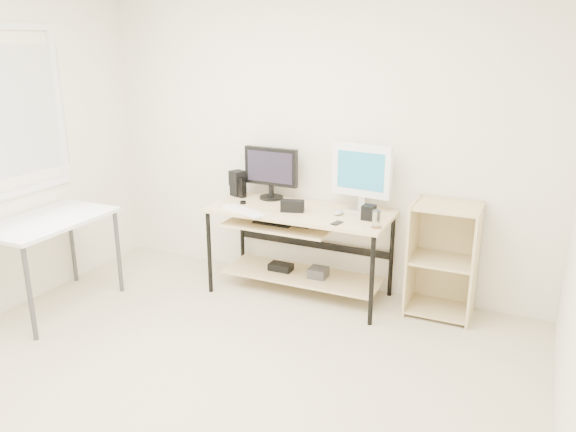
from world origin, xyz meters
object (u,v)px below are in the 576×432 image
(desk, at_px, (297,233))
(white_imac, at_px, (361,172))
(side_table, at_px, (48,229))
(shelf_unit, at_px, (444,258))
(black_monitor, at_px, (271,170))
(audio_controller, at_px, (241,187))

(desk, height_order, white_imac, white_imac)
(desk, height_order, side_table, same)
(shelf_unit, bearing_deg, black_monitor, 178.57)
(desk, bearing_deg, white_imac, 22.83)
(shelf_unit, height_order, white_imac, white_imac)
(black_monitor, xyz_separation_m, white_imac, (0.81, 0.00, 0.05))
(side_table, bearing_deg, desk, 32.65)
(desk, relative_size, white_imac, 2.77)
(black_monitor, relative_size, audio_controller, 2.81)
(black_monitor, height_order, audio_controller, black_monitor)
(black_monitor, distance_m, white_imac, 0.81)
(desk, bearing_deg, black_monitor, 149.54)
(black_monitor, bearing_deg, white_imac, 2.02)
(side_table, relative_size, black_monitor, 2.03)
(audio_controller, bearing_deg, black_monitor, 29.22)
(side_table, bearing_deg, white_imac, 30.63)
(black_monitor, bearing_deg, desk, -28.49)
(white_imac, bearing_deg, black_monitor, -172.71)
(side_table, bearing_deg, shelf_unit, 23.33)
(desk, distance_m, audio_controller, 0.69)
(side_table, relative_size, white_imac, 1.85)
(white_imac, distance_m, audio_controller, 1.10)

